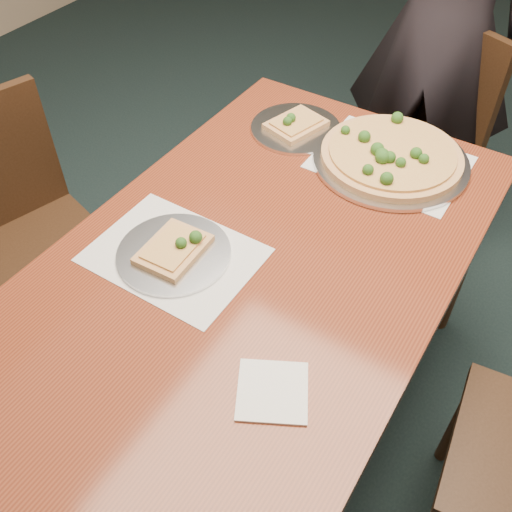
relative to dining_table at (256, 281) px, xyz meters
The scene contains 11 objects.
ground 0.68m from the dining_table, 84.62° to the left, with size 8.00×8.00×0.00m, color black.
dining_table is the anchor object (origin of this frame).
chair_far 1.10m from the dining_table, 87.22° to the left, with size 0.55×0.55×0.91m.
chair_left 0.84m from the dining_table, behind, with size 0.52×0.52×0.91m.
diner 1.20m from the dining_table, 88.92° to the left, with size 0.64×0.42×1.74m, color black.
placemat_main 0.55m from the dining_table, 76.66° to the left, with size 0.42×0.32×0.00m, color white.
placemat_near 0.22m from the dining_table, 148.34° to the right, with size 0.40×0.30×0.00m, color white.
pizza_pan 0.55m from the dining_table, 76.68° to the left, with size 0.45×0.45×0.07m.
slice_plate_near 0.23m from the dining_table, 148.49° to the right, with size 0.28×0.28×0.06m.
slice_plate_far 0.57m from the dining_table, 109.85° to the left, with size 0.28×0.28×0.06m.
napkin 0.39m from the dining_table, 52.51° to the right, with size 0.14×0.14×0.01m, color white.
Camera 1 is at (0.51, -0.99, 1.75)m, focal length 40.00 mm.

